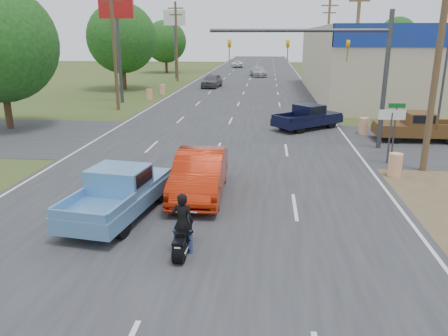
# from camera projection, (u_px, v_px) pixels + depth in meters

# --- Properties ---
(main_road) EXTENTS (15.00, 180.00, 0.02)m
(main_road) POSITION_uv_depth(u_px,v_px,m) (243.00, 93.00, 46.01)
(main_road) COLOR #2D2D30
(main_road) RESTS_ON ground
(cross_road) EXTENTS (120.00, 10.00, 0.02)m
(cross_road) POSITION_uv_depth(u_px,v_px,m) (222.00, 140.00, 25.05)
(cross_road) COLOR #2D2D30
(cross_road) RESTS_ON ground
(utility_pole_1) EXTENTS (2.00, 0.28, 10.00)m
(utility_pole_1) POSITION_uv_depth(u_px,v_px,m) (440.00, 46.00, 17.85)
(utility_pole_1) COLOR #4C3823
(utility_pole_1) RESTS_ON ground
(utility_pole_2) EXTENTS (2.00, 0.28, 10.00)m
(utility_pole_2) POSITION_uv_depth(u_px,v_px,m) (356.00, 42.00, 35.00)
(utility_pole_2) COLOR #4C3823
(utility_pole_2) RESTS_ON ground
(utility_pole_3) EXTENTS (2.00, 0.28, 10.00)m
(utility_pole_3) POSITION_uv_depth(u_px,v_px,m) (328.00, 40.00, 52.15)
(utility_pole_3) COLOR #4C3823
(utility_pole_3) RESTS_ON ground
(utility_pole_5) EXTENTS (2.00, 0.28, 10.00)m
(utility_pole_5) POSITION_uv_depth(u_px,v_px,m) (114.00, 42.00, 33.94)
(utility_pole_5) COLOR #4C3823
(utility_pole_5) RESTS_ON ground
(utility_pole_6) EXTENTS (2.00, 0.28, 10.00)m
(utility_pole_6) POSITION_uv_depth(u_px,v_px,m) (176.00, 40.00, 56.81)
(utility_pole_6) COLOR #4C3823
(utility_pole_6) RESTS_ON ground
(tree_1) EXTENTS (7.56, 7.56, 9.36)m
(tree_1) POSITION_uv_depth(u_px,v_px,m) (122.00, 38.00, 47.59)
(tree_1) COLOR #422D19
(tree_1) RESTS_ON ground
(tree_2) EXTENTS (6.72, 6.72, 8.32)m
(tree_2) POSITION_uv_depth(u_px,v_px,m) (165.00, 42.00, 70.70)
(tree_2) COLOR #422D19
(tree_2) RESTS_ON ground
(tree_5) EXTENTS (7.98, 7.98, 9.88)m
(tree_5) POSITION_uv_depth(u_px,v_px,m) (397.00, 36.00, 93.87)
(tree_5) COLOR #422D19
(tree_5) RESTS_ON ground
(tree_6) EXTENTS (8.82, 8.82, 10.92)m
(tree_6) POSITION_uv_depth(u_px,v_px,m) (126.00, 33.00, 99.38)
(tree_6) COLOR #422D19
(tree_6) RESTS_ON ground
(barrel_0) EXTENTS (0.56, 0.56, 1.00)m
(barrel_0) POSITION_uv_depth(u_px,v_px,m) (395.00, 165.00, 18.43)
(barrel_0) COLOR orange
(barrel_0) RESTS_ON ground
(barrel_1) EXTENTS (0.56, 0.56, 1.00)m
(barrel_1) POSITION_uv_depth(u_px,v_px,m) (363.00, 126.00, 26.49)
(barrel_1) COLOR orange
(barrel_1) RESTS_ON ground
(barrel_2) EXTENTS (0.56, 0.56, 1.00)m
(barrel_2) POSITION_uv_depth(u_px,v_px,m) (150.00, 94.00, 40.95)
(barrel_2) COLOR orange
(barrel_2) RESTS_ON ground
(barrel_3) EXTENTS (0.56, 0.56, 1.00)m
(barrel_3) POSITION_uv_depth(u_px,v_px,m) (163.00, 90.00, 44.74)
(barrel_3) COLOR orange
(barrel_3) RESTS_ON ground
(pole_sign_left_near) EXTENTS (3.00, 0.35, 9.20)m
(pole_sign_left_near) POSITION_uv_depth(u_px,v_px,m) (117.00, 19.00, 37.31)
(pole_sign_left_near) COLOR #3F3F44
(pole_sign_left_near) RESTS_ON ground
(pole_sign_left_far) EXTENTS (3.00, 0.35, 9.20)m
(pole_sign_left_far) POSITION_uv_depth(u_px,v_px,m) (175.00, 26.00, 60.18)
(pole_sign_left_far) COLOR #3F3F44
(pole_sign_left_far) RESTS_ON ground
(lane_sign) EXTENTS (1.20, 0.08, 2.52)m
(lane_sign) POSITION_uv_depth(u_px,v_px,m) (391.00, 123.00, 19.91)
(lane_sign) COLOR #3F3F44
(lane_sign) RESTS_ON ground
(street_name_sign) EXTENTS (0.80, 0.08, 2.61)m
(street_name_sign) POSITION_uv_depth(u_px,v_px,m) (395.00, 124.00, 21.37)
(street_name_sign) COLOR #3F3F44
(street_name_sign) RESTS_ON ground
(signal_mast) EXTENTS (9.12, 0.40, 7.00)m
(signal_mast) POSITION_uv_depth(u_px,v_px,m) (334.00, 55.00, 22.16)
(signal_mast) COLOR #3F3F44
(signal_mast) RESTS_ON ground
(red_convertible) EXTENTS (1.85, 5.04, 1.65)m
(red_convertible) POSITION_uv_depth(u_px,v_px,m) (200.00, 174.00, 16.15)
(red_convertible) COLOR #AF2008
(red_convertible) RESTS_ON ground
(motorcycle) EXTENTS (0.58, 1.89, 0.96)m
(motorcycle) POSITION_uv_depth(u_px,v_px,m) (183.00, 239.00, 11.82)
(motorcycle) COLOR black
(motorcycle) RESTS_ON ground
(rider) EXTENTS (0.60, 0.40, 1.64)m
(rider) POSITION_uv_depth(u_px,v_px,m) (183.00, 226.00, 11.74)
(rider) COLOR black
(rider) RESTS_ON ground
(blue_pickup) EXTENTS (2.62, 5.21, 1.65)m
(blue_pickup) POSITION_uv_depth(u_px,v_px,m) (120.00, 191.00, 14.34)
(blue_pickup) COLOR black
(blue_pickup) RESTS_ON ground
(navy_pickup) EXTENTS (4.75, 4.43, 1.56)m
(navy_pickup) POSITION_uv_depth(u_px,v_px,m) (309.00, 117.00, 27.93)
(navy_pickup) COLOR black
(navy_pickup) RESTS_ON ground
(brown_pickup) EXTENTS (4.95, 1.91, 1.64)m
(brown_pickup) POSITION_uv_depth(u_px,v_px,m) (418.00, 127.00, 24.68)
(brown_pickup) COLOR black
(brown_pickup) RESTS_ON ground
(distant_car_grey) EXTENTS (2.35, 4.77, 1.57)m
(distant_car_grey) POSITION_uv_depth(u_px,v_px,m) (212.00, 81.00, 50.91)
(distant_car_grey) COLOR #57565B
(distant_car_grey) RESTS_ON ground
(distant_car_silver) EXTENTS (2.91, 5.42, 1.49)m
(distant_car_silver) POSITION_uv_depth(u_px,v_px,m) (258.00, 71.00, 65.04)
(distant_car_silver) COLOR #A8A8AD
(distant_car_silver) RESTS_ON ground
(distant_car_white) EXTENTS (2.64, 4.61, 1.21)m
(distant_car_white) POSITION_uv_depth(u_px,v_px,m) (237.00, 64.00, 84.82)
(distant_car_white) COLOR white
(distant_car_white) RESTS_ON ground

